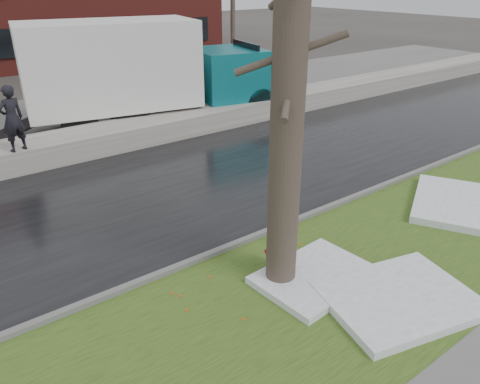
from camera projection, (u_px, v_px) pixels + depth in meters
ground at (300, 253)px, 9.94m from camera, size 120.00×120.00×0.00m
verge at (345, 280)px, 9.04m from camera, size 60.00×4.50×0.04m
road at (189, 184)px, 13.18m from camera, size 60.00×7.00×0.03m
parking_lot at (80, 117)px, 19.31m from camera, size 60.00×9.00×0.03m
curb at (269, 231)px, 10.64m from camera, size 60.00×0.15×0.14m
snowbank at (124, 135)px, 16.06m from camera, size 60.00×1.60×0.75m
bg_tree_right at (233, 5)px, 34.62m from camera, size 1.40×1.62×6.50m
fire_hydrant at (274, 249)px, 9.24m from camera, size 0.38×0.34×0.77m
tree at (288, 97)px, 7.47m from camera, size 1.38×1.52×7.06m
box_truck at (145, 71)px, 17.59m from camera, size 11.89×4.60×3.92m
worker at (12, 119)px, 13.14m from camera, size 0.79×0.62×1.90m
snow_patch_near at (399, 298)px, 8.36m from camera, size 3.02×2.59×0.16m
snow_patch_far at (315, 276)px, 8.98m from camera, size 2.30×1.74×0.14m
snow_patch_side at (452, 203)px, 11.84m from camera, size 3.32×2.92×0.18m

